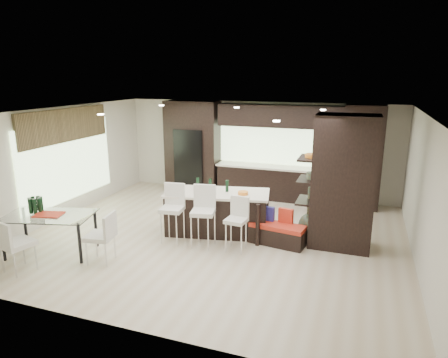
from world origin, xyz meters
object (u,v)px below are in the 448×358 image
at_px(stool_left, 172,219).
at_px(floor_vase, 309,214).
at_px(stool_right, 236,230).
at_px(chair_end, 100,240).
at_px(dining_table, 51,234).
at_px(bench, 277,234).
at_px(kitchen_island, 217,212).
at_px(chair_near, 18,247).
at_px(stool_mid, 203,223).

height_order(stool_left, floor_vase, floor_vase).
bearing_deg(stool_right, chair_end, -143.75).
relative_size(stool_left, dining_table, 0.60).
bearing_deg(bench, stool_right, -131.28).
xyz_separation_m(stool_left, dining_table, (-2.01, -1.29, -0.10)).
xyz_separation_m(kitchen_island, chair_near, (-2.70, -2.90, -0.01)).
bearing_deg(stool_mid, bench, 12.19).
relative_size(floor_vase, dining_table, 0.70).
xyz_separation_m(kitchen_island, stool_left, (-0.70, -0.81, 0.03)).
bearing_deg(stool_left, chair_near, -141.05).
xyz_separation_m(kitchen_island, stool_right, (0.70, -0.78, -0.03)).
xyz_separation_m(stool_left, bench, (2.10, 0.62, -0.28)).
bearing_deg(stool_right, dining_table, -152.98).
bearing_deg(bench, chair_near, -137.62).
xyz_separation_m(stool_mid, chair_near, (-2.70, -2.09, -0.05)).
xyz_separation_m(floor_vase, dining_table, (-4.68, -2.39, -0.18)).
distance_m(kitchen_island, stool_left, 1.07).
xyz_separation_m(stool_right, dining_table, (-3.40, -1.32, -0.04)).
xyz_separation_m(chair_near, chair_end, (1.15, 0.80, -0.01)).
xyz_separation_m(bench, chair_end, (-2.96, -1.91, 0.23)).
xyz_separation_m(kitchen_island, chair_end, (-1.55, -2.10, -0.02)).
bearing_deg(stool_left, stool_right, -6.18).
bearing_deg(stool_right, bench, 45.52).
distance_m(kitchen_island, bench, 1.44).
bearing_deg(chair_near, stool_right, 45.68).
height_order(dining_table, chair_near, chair_near).
height_order(kitchen_island, dining_table, kitchen_island).
relative_size(dining_table, chair_near, 1.80).
relative_size(floor_vase, chair_end, 1.30).
distance_m(stool_mid, stool_right, 0.70).
bearing_deg(bench, dining_table, -146.07).
distance_m(stool_left, stool_right, 1.39).
bearing_deg(kitchen_island, stool_right, -59.91).
distance_m(floor_vase, chair_near, 5.66).
height_order(stool_right, bench, stool_right).
bearing_deg(bench, stool_left, -154.64).
height_order(dining_table, chair_end, chair_end).
bearing_deg(floor_vase, stool_left, -157.69).
distance_m(stool_right, chair_near, 4.00).
distance_m(floor_vase, chair_end, 4.26).
distance_m(stool_right, floor_vase, 1.67).
bearing_deg(chair_near, kitchen_island, 60.77).
xyz_separation_m(stool_left, chair_near, (-2.01, -2.09, -0.04)).
distance_m(bench, chair_near, 4.93).
relative_size(bench, dining_table, 0.69).
height_order(bench, chair_near, chair_near).
height_order(stool_mid, chair_end, stool_mid).
distance_m(stool_mid, chair_end, 2.02).
bearing_deg(kitchen_island, bench, -19.23).
relative_size(stool_left, stool_right, 1.13).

